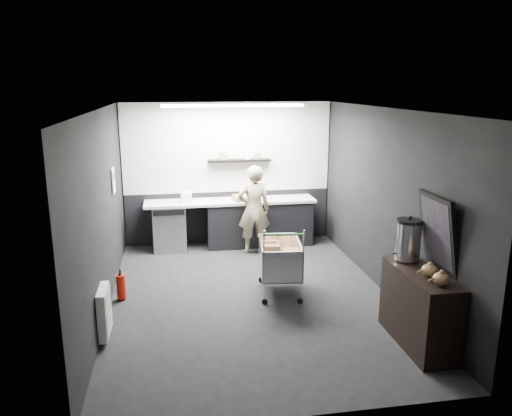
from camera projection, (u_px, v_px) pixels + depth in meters
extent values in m
plane|color=black|center=(251.00, 297.00, 7.29)|extent=(5.50, 5.50, 0.00)
plane|color=white|center=(250.00, 109.00, 6.63)|extent=(5.50, 5.50, 0.00)
plane|color=black|center=(228.00, 174.00, 9.59)|extent=(5.50, 0.00, 5.50)
plane|color=black|center=(300.00, 283.00, 4.33)|extent=(5.50, 0.00, 5.50)
plane|color=black|center=(102.00, 213.00, 6.64)|extent=(0.00, 5.50, 5.50)
plane|color=black|center=(385.00, 202.00, 7.28)|extent=(0.00, 5.50, 5.50)
cube|color=silver|center=(228.00, 148.00, 9.45)|extent=(3.95, 0.02, 1.70)
cube|color=black|center=(229.00, 216.00, 9.78)|extent=(3.95, 0.02, 1.00)
cube|color=black|center=(239.00, 160.00, 9.43)|extent=(1.20, 0.22, 0.04)
cylinder|color=white|center=(300.00, 131.00, 9.60)|extent=(0.20, 0.03, 0.20)
cube|color=white|center=(113.00, 181.00, 7.84)|extent=(0.02, 0.30, 0.40)
cube|color=red|center=(113.00, 176.00, 7.82)|extent=(0.02, 0.22, 0.10)
cube|color=white|center=(104.00, 312.00, 6.03)|extent=(0.10, 0.50, 0.60)
cube|color=white|center=(233.00, 106.00, 8.41)|extent=(2.40, 0.20, 0.04)
cube|color=black|center=(259.00, 223.00, 9.59)|extent=(2.00, 0.56, 0.85)
cube|color=silver|center=(230.00, 201.00, 9.39)|extent=(3.20, 0.60, 0.05)
cube|color=#9EA0A5|center=(170.00, 227.00, 9.31)|extent=(0.60, 0.58, 0.85)
cube|color=black|center=(169.00, 213.00, 8.94)|extent=(0.56, 0.02, 0.10)
imported|color=beige|center=(254.00, 210.00, 9.04)|extent=(0.60, 0.40, 1.63)
cube|color=silver|center=(280.00, 272.00, 7.37)|extent=(0.68, 0.96, 0.02)
cube|color=silver|center=(261.00, 258.00, 7.27)|extent=(0.12, 0.89, 0.47)
cube|color=silver|center=(298.00, 256.00, 7.36)|extent=(0.12, 0.89, 0.47)
cube|color=silver|center=(287.00, 268.00, 6.90)|extent=(0.58, 0.09, 0.47)
cube|color=silver|center=(274.00, 248.00, 7.74)|extent=(0.58, 0.09, 0.47)
cylinder|color=silver|center=(268.00, 293.00, 6.98)|extent=(0.02, 0.02, 0.32)
cylinder|color=silver|center=(303.00, 291.00, 7.06)|extent=(0.02, 0.02, 0.32)
cylinder|color=silver|center=(258.00, 272.00, 7.76)|extent=(0.02, 0.02, 0.32)
cylinder|color=silver|center=(290.00, 270.00, 7.84)|extent=(0.02, 0.02, 0.32)
cylinder|color=#258931|center=(288.00, 234.00, 6.72)|extent=(0.58, 0.10, 0.03)
cube|color=#8D5F3B|center=(270.00, 256.00, 7.40)|extent=(0.29, 0.34, 0.40)
cube|color=#8D5F3B|center=(292.00, 262.00, 7.23)|extent=(0.26, 0.32, 0.36)
cylinder|color=black|center=(268.00, 302.00, 7.01)|extent=(0.09, 0.04, 0.08)
cylinder|color=black|center=(258.00, 280.00, 7.79)|extent=(0.09, 0.04, 0.08)
cylinder|color=black|center=(303.00, 300.00, 7.09)|extent=(0.09, 0.04, 0.08)
cylinder|color=black|center=(289.00, 278.00, 7.87)|extent=(0.09, 0.04, 0.08)
cube|color=black|center=(419.00, 308.00, 5.88)|extent=(0.45, 1.21, 0.91)
cylinder|color=silver|center=(408.00, 241.00, 6.09)|extent=(0.30, 0.30, 0.46)
cylinder|color=black|center=(410.00, 221.00, 6.03)|extent=(0.30, 0.30, 0.04)
sphere|color=black|center=(410.00, 218.00, 6.02)|extent=(0.05, 0.05, 0.05)
ellipsoid|color=brown|center=(430.00, 270.00, 5.60)|extent=(0.18, 0.18, 0.15)
ellipsoid|color=brown|center=(441.00, 279.00, 5.36)|extent=(0.18, 0.18, 0.15)
cube|color=black|center=(439.00, 233.00, 5.74)|extent=(0.21, 0.71, 0.90)
cube|color=black|center=(437.00, 233.00, 5.73)|extent=(0.15, 0.61, 0.78)
cylinder|color=red|center=(121.00, 287.00, 7.16)|extent=(0.13, 0.13, 0.35)
cone|color=black|center=(120.00, 274.00, 7.11)|extent=(0.09, 0.09, 0.05)
cylinder|color=black|center=(120.00, 271.00, 7.10)|extent=(0.03, 0.03, 0.05)
cube|color=#8A6849|center=(246.00, 198.00, 9.37)|extent=(0.53, 0.44, 0.09)
cylinder|color=white|center=(187.00, 197.00, 9.23)|extent=(0.19, 0.19, 0.19)
cube|color=white|center=(186.00, 198.00, 9.18)|extent=(0.18, 0.14, 0.16)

